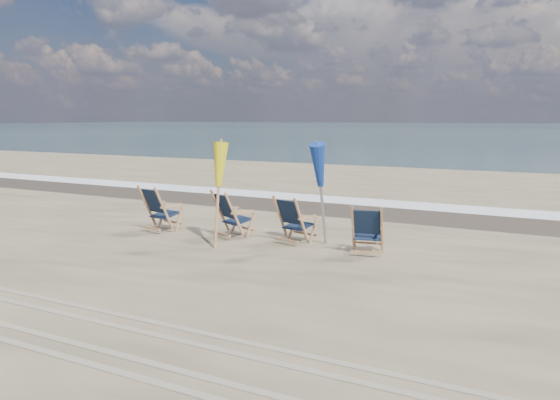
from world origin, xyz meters
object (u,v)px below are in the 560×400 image
at_px(beach_chair_3, 382,231).
at_px(umbrella_blue, 322,166).
at_px(beach_chair_0, 164,210).
at_px(beach_chair_2, 301,222).
at_px(umbrella_yellow, 217,170).
at_px(beach_chair_1, 234,216).

bearing_deg(beach_chair_3, umbrella_blue, -20.78).
distance_m(beach_chair_0, beach_chair_3, 4.77).
distance_m(beach_chair_2, umbrella_yellow, 1.91).
xyz_separation_m(beach_chair_1, umbrella_yellow, (0.01, -0.60, 1.01)).
distance_m(beach_chair_0, umbrella_blue, 3.69).
bearing_deg(umbrella_blue, beach_chair_3, -8.92).
relative_size(beach_chair_2, umbrella_blue, 0.46).
distance_m(beach_chair_1, umbrella_blue, 2.13).
relative_size(beach_chair_1, umbrella_blue, 0.48).
relative_size(beach_chair_0, beach_chair_1, 1.04).
bearing_deg(beach_chair_1, umbrella_yellow, 115.37).
bearing_deg(umbrella_blue, umbrella_yellow, -153.59).
xyz_separation_m(beach_chair_0, beach_chair_3, (4.76, 0.27, -0.05)).
bearing_deg(beach_chair_1, beach_chair_2, -148.45).
xyz_separation_m(beach_chair_3, umbrella_yellow, (-3.07, -0.70, 1.04)).
relative_size(beach_chair_0, beach_chair_2, 1.07).
bearing_deg(umbrella_blue, beach_chair_1, -170.57).
relative_size(beach_chair_1, umbrella_yellow, 0.50).
distance_m(beach_chair_3, umbrella_blue, 1.70).
height_order(beach_chair_2, beach_chair_3, beach_chair_2).
height_order(beach_chair_0, beach_chair_3, beach_chair_0).
height_order(beach_chair_1, beach_chair_2, beach_chair_1).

